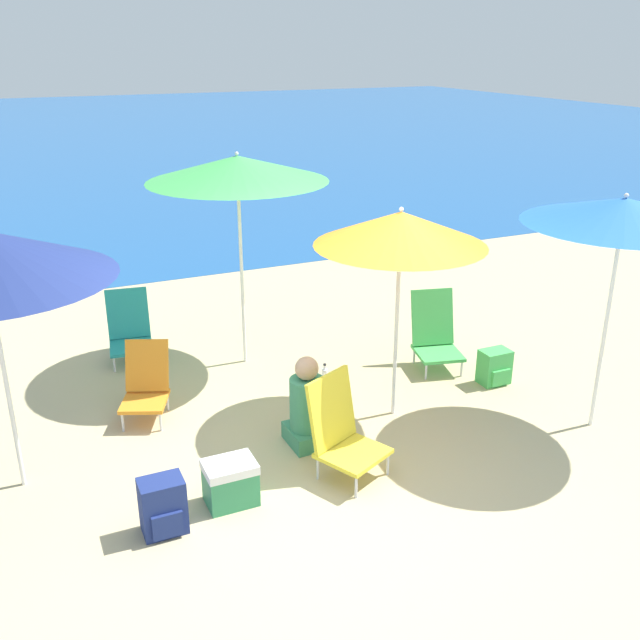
% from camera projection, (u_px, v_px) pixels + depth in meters
% --- Properties ---
extents(ground_plane, '(60.00, 60.00, 0.00)m').
position_uv_depth(ground_plane, '(334.00, 473.00, 6.00)').
color(ground_plane, '#C6B284').
extents(sea_water, '(60.00, 40.00, 0.01)m').
position_uv_depth(sea_water, '(54.00, 133.00, 27.82)').
color(sea_water, '#1E5699').
rests_on(sea_water, ground).
extents(beach_umbrella_orange, '(1.56, 1.56, 2.04)m').
position_uv_depth(beach_umbrella_orange, '(401.00, 229.00, 6.30)').
color(beach_umbrella_orange, white).
rests_on(beach_umbrella_orange, ground).
extents(beach_umbrella_green, '(1.90, 1.90, 2.35)m').
position_uv_depth(beach_umbrella_green, '(237.00, 169.00, 7.31)').
color(beach_umbrella_green, white).
rests_on(beach_umbrella_green, ground).
extents(beach_umbrella_blue, '(1.71, 1.71, 2.21)m').
position_uv_depth(beach_umbrella_blue, '(624.00, 211.00, 6.02)').
color(beach_umbrella_blue, white).
rests_on(beach_umbrella_blue, ground).
extents(beach_chair_green, '(0.60, 0.69, 0.84)m').
position_uv_depth(beach_chair_green, '(435.00, 333.00, 7.88)').
color(beach_chair_green, silver).
rests_on(beach_chair_green, ground).
extents(beach_chair_yellow, '(0.69, 0.71, 0.86)m').
position_uv_depth(beach_chair_yellow, '(341.00, 429.00, 5.89)').
color(beach_chair_yellow, silver).
rests_on(beach_chair_yellow, ground).
extents(beach_chair_teal, '(0.54, 0.62, 0.79)m').
position_uv_depth(beach_chair_teal, '(129.00, 329.00, 8.06)').
color(beach_chair_teal, silver).
rests_on(beach_chair_teal, ground).
extents(beach_chair_orange, '(0.60, 0.68, 0.72)m').
position_uv_depth(beach_chair_orange, '(146.00, 383.00, 6.82)').
color(beach_chair_orange, silver).
rests_on(beach_chair_orange, ground).
extents(person_seated_far, '(0.35, 0.41, 0.85)m').
position_uv_depth(person_seated_far, '(307.00, 409.00, 6.33)').
color(person_seated_far, '#3F8C66').
rests_on(person_seated_far, ground).
extents(backpack_green, '(0.31, 0.25, 0.37)m').
position_uv_depth(backpack_green, '(495.00, 367.00, 7.52)').
color(backpack_green, '#47B756').
rests_on(backpack_green, ground).
extents(backpack_navy, '(0.32, 0.26, 0.44)m').
position_uv_depth(backpack_navy, '(163.00, 507.00, 5.22)').
color(backpack_navy, navy).
rests_on(backpack_navy, ground).
extents(water_bottle, '(0.07, 0.07, 0.21)m').
position_uv_depth(water_bottle, '(325.00, 375.00, 7.59)').
color(water_bottle, silver).
rests_on(water_bottle, ground).
extents(cooler_box, '(0.40, 0.30, 0.36)m').
position_uv_depth(cooler_box, '(230.00, 482.00, 5.56)').
color(cooler_box, '#338C59').
rests_on(cooler_box, ground).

